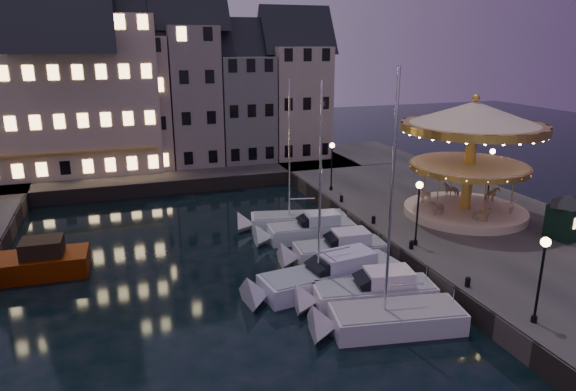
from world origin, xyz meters
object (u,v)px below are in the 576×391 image
object	(u,v)px
bollard_b	(411,244)
motorboat_c	(325,277)
streetlamp_a	(542,268)
streetlamp_c	(332,160)
carousel	(472,137)
ticket_kiosk	(568,208)
streetlamp_b	(418,204)
bollard_d	(341,198)
bollard_a	(468,281)
streetlamp_d	(491,166)
motorboat_a	(385,320)
motorboat_f	(291,222)
bollard_c	(374,219)
motorboat_d	(334,251)
motorboat_b	(367,294)
red_fishing_boat	(21,266)
motorboat_e	(306,231)

from	to	relation	value
bollard_b	motorboat_c	world-z (taller)	motorboat_c
streetlamp_a	streetlamp_c	distance (m)	23.50
carousel	ticket_kiosk	size ratio (longest dim) A/B	2.96
streetlamp_b	bollard_d	world-z (taller)	streetlamp_b
bollard_a	carousel	distance (m)	13.58
streetlamp_b	streetlamp_d	xyz separation A→B (m)	(11.30, 7.00, 0.00)
motorboat_a	motorboat_c	bearing A→B (deg)	101.22
motorboat_c	motorboat_f	bearing A→B (deg)	82.16
bollard_d	bollard_a	bearing A→B (deg)	-90.00
bollard_c	motorboat_d	distance (m)	4.82
motorboat_c	carousel	size ratio (longest dim) A/B	1.24
motorboat_b	red_fishing_boat	size ratio (longest dim) A/B	0.94
carousel	ticket_kiosk	bearing A→B (deg)	-62.39
red_fishing_boat	streetlamp_a	bearing A→B (deg)	-34.01
bollard_b	carousel	size ratio (longest dim) A/B	0.06
bollard_c	carousel	bearing A→B (deg)	-4.04
bollard_b	motorboat_c	distance (m)	6.28
carousel	motorboat_e	bearing A→B (deg)	169.60
bollard_d	motorboat_f	xyz separation A→B (m)	(-4.78, -1.30, -1.07)
streetlamp_c	motorboat_c	xyz separation A→B (m)	(-6.75, -14.81, -3.34)
ticket_kiosk	motorboat_e	bearing A→B (deg)	151.18
motorboat_e	red_fishing_boat	distance (m)	18.55
streetlamp_a	motorboat_c	world-z (taller)	motorboat_c
motorboat_a	carousel	xyz separation A→B (m)	(12.45, 10.51, 6.64)
streetlamp_c	motorboat_a	size ratio (longest dim) A/B	0.33
motorboat_c	motorboat_f	distance (m)	10.11
streetlamp_b	bollard_d	distance (m)	10.30
bollard_c	carousel	distance (m)	9.23
streetlamp_d	ticket_kiosk	xyz separation A→B (m)	(-1.38, -9.11, -0.66)
streetlamp_b	motorboat_f	world-z (taller)	motorboat_f
motorboat_b	motorboat_f	xyz separation A→B (m)	(0.02, 12.57, -0.11)
red_fishing_boat	motorboat_e	bearing A→B (deg)	0.62
motorboat_a	red_fishing_boat	world-z (taller)	motorboat_a
bollard_a	motorboat_a	distance (m)	5.26
streetlamp_b	motorboat_b	world-z (taller)	streetlamp_b
motorboat_f	ticket_kiosk	bearing A→B (deg)	-35.25
ticket_kiosk	motorboat_b	bearing A→B (deg)	-173.41
motorboat_b	motorboat_f	distance (m)	12.58
bollard_a	bollard_c	world-z (taller)	same
streetlamp_a	bollard_d	bearing A→B (deg)	91.72
streetlamp_b	motorboat_e	bearing A→B (deg)	129.64
ticket_kiosk	streetlamp_c	bearing A→B (deg)	122.43
motorboat_b	motorboat_d	distance (m)	6.04
streetlamp_a	motorboat_f	world-z (taller)	motorboat_f
bollard_b	motorboat_b	bearing A→B (deg)	-144.85
bollard_d	bollard_b	bearing A→B (deg)	-90.00
bollard_d	ticket_kiosk	bearing A→B (deg)	-49.02
motorboat_d	motorboat_f	world-z (taller)	motorboat_f
bollard_b	motorboat_b	distance (m)	5.94
motorboat_a	streetlamp_c	bearing A→B (deg)	74.06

